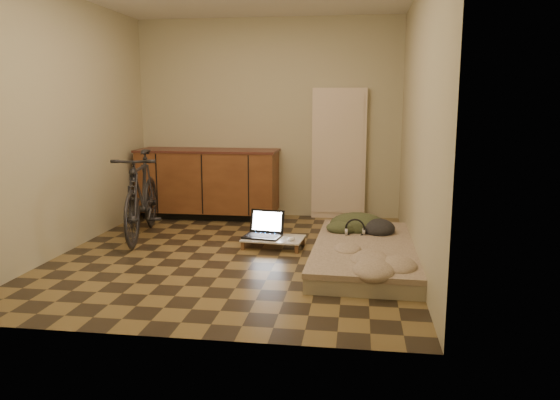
# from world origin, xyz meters

# --- Properties ---
(room_shell) EXTENTS (3.50, 4.00, 2.60)m
(room_shell) POSITION_xyz_m (0.00, 0.00, 1.30)
(room_shell) COLOR brown
(room_shell) RESTS_ON ground
(cabinets) EXTENTS (1.84, 0.62, 0.91)m
(cabinets) POSITION_xyz_m (-0.75, 1.70, 0.47)
(cabinets) COLOR black
(cabinets) RESTS_ON ground
(appliance_panel) EXTENTS (0.70, 0.10, 1.70)m
(appliance_panel) POSITION_xyz_m (0.95, 1.94, 0.85)
(appliance_panel) COLOR beige
(appliance_panel) RESTS_ON ground
(bicycle) EXTENTS (0.78, 1.73, 1.08)m
(bicycle) POSITION_xyz_m (-1.20, 0.53, 0.54)
(bicycle) COLOR black
(bicycle) RESTS_ON ground
(futon) EXTENTS (1.04, 2.08, 0.18)m
(futon) POSITION_xyz_m (1.30, -0.07, 0.09)
(futon) COLOR #A89F86
(futon) RESTS_ON ground
(clothing_pile) EXTENTS (0.65, 0.54, 0.25)m
(clothing_pile) POSITION_xyz_m (1.26, 0.53, 0.30)
(clothing_pile) COLOR #343D23
(clothing_pile) RESTS_ON futon
(headphones) EXTENTS (0.23, 0.21, 0.15)m
(headphones) POSITION_xyz_m (1.19, 0.28, 0.25)
(headphones) COLOR black
(headphones) RESTS_ON futon
(lap_desk) EXTENTS (0.66, 0.46, 0.10)m
(lap_desk) POSITION_xyz_m (0.33, 0.33, 0.09)
(lap_desk) COLOR brown
(lap_desk) RESTS_ON ground
(laptop) EXTENTS (0.43, 0.39, 0.26)m
(laptop) POSITION_xyz_m (0.22, 0.38, 0.16)
(laptop) COLOR black
(laptop) RESTS_ON lap_desk
(mouse) EXTENTS (0.10, 0.13, 0.04)m
(mouse) POSITION_xyz_m (0.54, 0.23, 0.12)
(mouse) COLOR white
(mouse) RESTS_ON lap_desk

